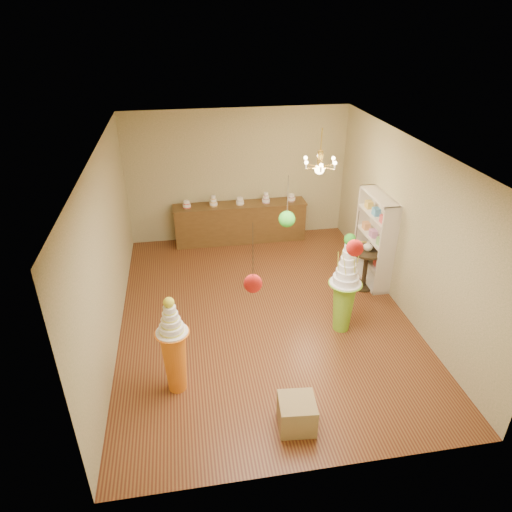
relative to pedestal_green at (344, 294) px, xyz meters
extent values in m
plane|color=brown|center=(-1.23, 0.67, -0.71)|extent=(6.50, 6.50, 0.00)
plane|color=white|center=(-1.23, 0.67, 2.29)|extent=(6.50, 6.50, 0.00)
cube|color=tan|center=(-1.23, 3.92, 0.79)|extent=(5.00, 0.04, 3.00)
cube|color=tan|center=(-1.23, -2.58, 0.79)|extent=(5.00, 0.04, 3.00)
cube|color=tan|center=(-3.73, 0.67, 0.79)|extent=(0.04, 6.50, 3.00)
cube|color=tan|center=(1.27, 0.67, 0.79)|extent=(0.04, 6.50, 3.00)
cone|color=#7DBE2A|center=(0.00, 0.00, -0.26)|extent=(0.39, 0.39, 0.90)
cylinder|color=white|center=(0.00, 0.00, 0.21)|extent=(0.52, 0.52, 0.03)
cylinder|color=white|center=(0.00, 0.00, 0.28)|extent=(0.43, 0.43, 0.11)
cylinder|color=white|center=(0.00, 0.00, 0.40)|extent=(0.35, 0.35, 0.11)
cylinder|color=white|center=(0.00, 0.00, 0.51)|extent=(0.29, 0.29, 0.11)
cylinder|color=white|center=(0.00, 0.00, 0.62)|extent=(0.24, 0.24, 0.11)
cylinder|color=white|center=(0.00, 0.00, 0.74)|extent=(0.19, 0.19, 0.11)
cylinder|color=white|center=(0.00, 0.00, 0.85)|extent=(0.16, 0.16, 0.11)
sphere|color=green|center=(0.00, 0.00, 0.99)|extent=(0.19, 0.19, 0.19)
cone|color=orange|center=(-2.78, -0.95, -0.21)|extent=(0.48, 0.48, 0.99)
cylinder|color=white|center=(-2.78, -0.95, 0.30)|extent=(0.57, 0.57, 0.03)
cylinder|color=white|center=(-2.78, -0.95, 0.36)|extent=(0.43, 0.43, 0.10)
cylinder|color=white|center=(-2.78, -0.95, 0.47)|extent=(0.34, 0.34, 0.10)
cylinder|color=white|center=(-2.78, -0.95, 0.57)|extent=(0.28, 0.28, 0.10)
cylinder|color=white|center=(-2.78, -0.95, 0.67)|extent=(0.22, 0.22, 0.10)
sphere|color=yellow|center=(-2.78, -0.95, 0.78)|extent=(0.15, 0.15, 0.15)
cube|color=#947F50|center=(-1.26, -1.90, -0.49)|extent=(0.51, 0.51, 0.43)
cube|color=#543A1A|center=(-1.23, 3.64, -0.26)|extent=(3.00, 0.50, 0.90)
cube|color=#543A1A|center=(-1.23, 3.64, 0.20)|extent=(3.04, 0.54, 0.03)
cylinder|color=white|center=(-2.43, 3.64, 0.29)|extent=(0.18, 0.18, 0.16)
cylinder|color=white|center=(-1.83, 3.64, 0.33)|extent=(0.18, 0.18, 0.24)
cylinder|color=white|center=(-1.23, 3.64, 0.29)|extent=(0.18, 0.18, 0.16)
cylinder|color=white|center=(-0.63, 3.64, 0.33)|extent=(0.18, 0.18, 0.24)
cylinder|color=white|center=(-0.03, 3.64, 0.29)|extent=(0.18, 0.18, 0.16)
cube|color=beige|center=(1.25, 1.47, 0.19)|extent=(0.04, 1.20, 1.80)
cube|color=beige|center=(1.09, 1.47, -0.21)|extent=(0.30, 1.14, 0.03)
cube|color=beige|center=(1.09, 1.47, 0.24)|extent=(0.30, 1.14, 0.03)
cube|color=beige|center=(1.09, 1.47, 0.69)|extent=(0.30, 1.14, 0.03)
cylinder|color=black|center=(0.87, 1.20, -0.68)|extent=(0.45, 0.45, 0.04)
cylinder|color=black|center=(0.87, 1.20, -0.31)|extent=(0.09, 0.09, 0.80)
cylinder|color=black|center=(0.87, 1.20, 0.09)|extent=(0.68, 0.68, 0.04)
imported|color=beige|center=(0.87, 1.20, 0.21)|extent=(0.22, 0.22, 0.19)
cylinder|color=#443E31|center=(-1.84, -1.96, 1.94)|extent=(0.01, 0.01, 0.70)
sphere|color=red|center=(-1.84, -1.96, 1.59)|extent=(0.20, 0.20, 0.20)
cylinder|color=#443E31|center=(-1.17, -0.62, 1.99)|extent=(0.01, 0.01, 0.60)
sphere|color=green|center=(-1.17, -0.62, 1.69)|extent=(0.22, 0.22, 0.22)
cylinder|color=#443E31|center=(-0.71, -1.86, 2.08)|extent=(0.01, 0.01, 0.43)
sphere|color=red|center=(-0.71, -1.86, 1.87)|extent=(0.19, 0.19, 0.19)
cylinder|color=#E2BB50|center=(0.01, 1.80, 2.04)|extent=(0.02, 0.02, 0.50)
cylinder|color=#E2BB50|center=(0.01, 1.80, 1.74)|extent=(0.10, 0.10, 0.30)
sphere|color=#EBC181|center=(0.01, 1.80, 1.54)|extent=(0.18, 0.18, 0.18)
camera|label=1|loc=(-2.48, -5.97, 4.12)|focal=32.00mm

